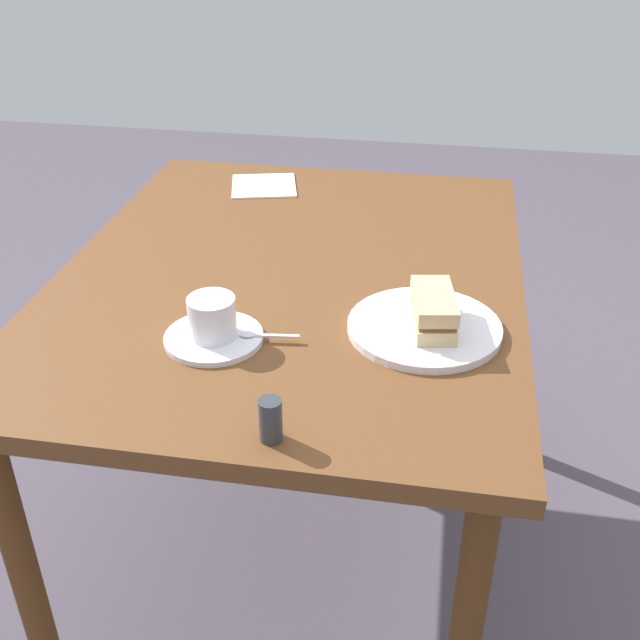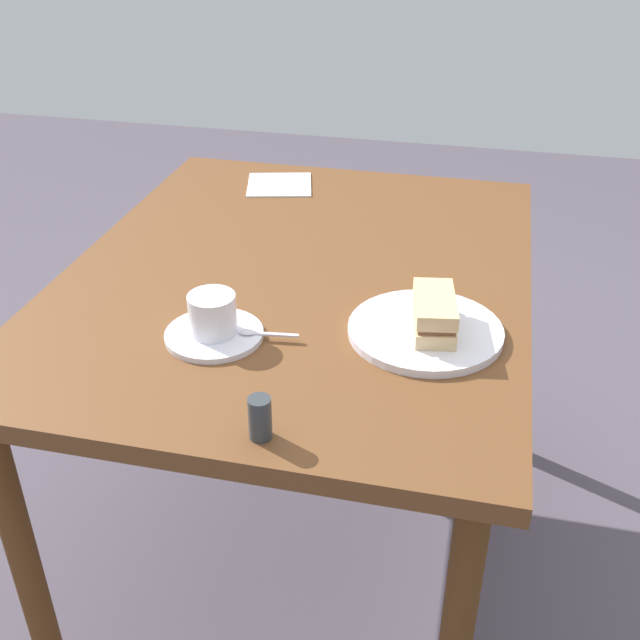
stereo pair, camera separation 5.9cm
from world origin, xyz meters
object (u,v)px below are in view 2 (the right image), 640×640
at_px(sandwich_plate, 425,331).
at_px(salt_shaker, 260,418).
at_px(coffee_saucer, 214,335).
at_px(dining_table, 299,306).
at_px(spoon, 259,333).
at_px(sandwich_front, 434,313).
at_px(coffee_cup, 212,313).
at_px(napkin, 279,185).

bearing_deg(sandwich_plate, salt_shaker, 148.92).
height_order(coffee_saucer, salt_shaker, salt_shaker).
relative_size(dining_table, sandwich_plate, 4.32).
bearing_deg(coffee_saucer, spoon, -83.14).
bearing_deg(spoon, salt_shaker, -162.44).
xyz_separation_m(coffee_saucer, spoon, (0.01, -0.07, 0.01)).
bearing_deg(salt_shaker, sandwich_front, -33.02).
distance_m(sandwich_front, coffee_cup, 0.36).
relative_size(sandwich_plate, napkin, 1.70).
bearing_deg(dining_table, salt_shaker, -171.49).
xyz_separation_m(sandwich_front, spoon, (-0.07, 0.27, -0.03)).
relative_size(sandwich_plate, coffee_cup, 2.68).
height_order(coffee_saucer, coffee_cup, coffee_cup).
xyz_separation_m(sandwich_front, coffee_saucer, (-0.08, 0.35, -0.04)).
bearing_deg(dining_table, coffee_saucer, 164.62).
distance_m(napkin, salt_shaker, 0.93).
height_order(dining_table, napkin, napkin).
bearing_deg(dining_table, coffee_cup, 164.25).
xyz_separation_m(spoon, napkin, (0.67, 0.15, -0.01)).
bearing_deg(napkin, sandwich_front, -144.31).
bearing_deg(sandwich_plate, coffee_saucer, 104.51).
height_order(sandwich_plate, salt_shaker, salt_shaker).
relative_size(coffee_saucer, coffee_cup, 1.70).
bearing_deg(dining_table, sandwich_front, -123.97).
distance_m(sandwich_front, coffee_saucer, 0.36).
height_order(coffee_cup, spoon, coffee_cup).
bearing_deg(salt_shaker, coffee_saucer, 33.22).
xyz_separation_m(coffee_saucer, salt_shaker, (-0.22, -0.15, 0.03)).
xyz_separation_m(napkin, salt_shaker, (-0.90, -0.23, 0.03)).
bearing_deg(sandwich_front, coffee_cup, 103.20).
height_order(dining_table, sandwich_front, sandwich_front).
bearing_deg(coffee_saucer, napkin, 6.57).
xyz_separation_m(coffee_cup, spoon, (0.01, -0.07, -0.03)).
xyz_separation_m(sandwich_plate, napkin, (0.59, 0.41, -0.01)).
xyz_separation_m(sandwich_plate, spoon, (-0.08, 0.26, 0.01)).
relative_size(sandwich_plate, salt_shaker, 4.00).
height_order(sandwich_plate, coffee_cup, coffee_cup).
distance_m(sandwich_front, salt_shaker, 0.37).
bearing_deg(coffee_saucer, sandwich_plate, -75.49).
bearing_deg(salt_shaker, coffee_cup, 33.35).
height_order(spoon, napkin, spoon).
height_order(spoon, salt_shaker, salt_shaker).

